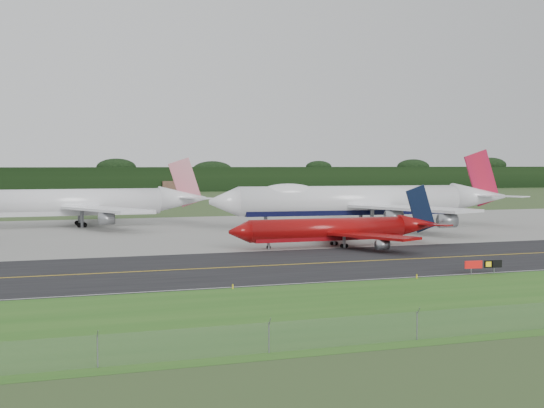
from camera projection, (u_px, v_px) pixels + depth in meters
The scene contains 13 objects.
ground at pixel (357, 258), 109.14m from camera, with size 600.00×600.00×0.00m, color #324821.
grass_verge at pixel (508, 298), 76.14m from camera, with size 400.00×30.00×0.01m, color #295F1B.
taxiway at pixel (370, 261), 105.37m from camera, with size 400.00×32.00×0.02m, color black.
apron at pixel (251, 229), 157.23m from camera, with size 400.00×78.00×0.01m, color gray.
taxiway_centreline at pixel (370, 261), 105.37m from camera, with size 400.00×0.40×0.00m, color yellow.
taxiway_edge_line at pixel (428, 276), 90.75m from camera, with size 400.00×0.25×0.00m, color silver.
horizon_treeline at pixel (112, 181), 367.01m from camera, with size 700.00×25.00×12.00m.
jet_ba_747 at pixel (360, 201), 159.83m from camera, with size 66.59×54.92×16.73m.
jet_red_737 at pixel (339, 230), 123.56m from camera, with size 36.92×30.24×10.01m.
jet_star_tail at pixel (79, 203), 163.86m from camera, with size 56.71×47.67×15.01m.
taxiway_sign at pixel (483, 264), 92.83m from camera, with size 4.96×0.66×1.65m.
edge_marker_left at pixel (233, 287), 81.69m from camera, with size 0.16×0.16×0.50m, color yellow.
edge_marker_center at pixel (417, 276), 89.11m from camera, with size 0.16×0.16×0.50m, color yellow.
Camera 1 is at (-47.36, -98.48, 13.47)m, focal length 50.00 mm.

